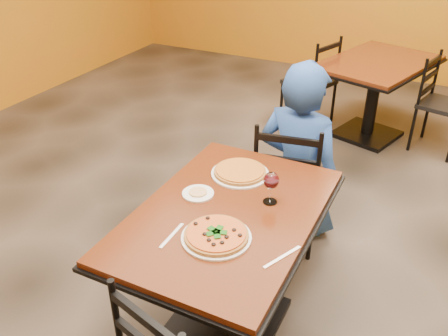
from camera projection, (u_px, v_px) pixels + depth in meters
The scene contains 16 objects.
floor at pixel (262, 266), 3.02m from camera, with size 7.00×8.00×0.01m, color black.
table_main at pixel (228, 243), 2.35m from camera, with size 0.83×1.23×0.75m.
table_second at pixel (375, 82), 4.35m from camera, with size 1.10×1.35×0.75m.
chair_main_far at pixel (289, 181), 3.05m from camera, with size 0.41×0.41×0.91m, color black, non-canonical shape.
chair_second_left at pixel (309, 82), 4.64m from camera, with size 0.41×0.41×0.90m, color black, non-canonical shape.
chair_second_right at pixel (444, 106), 4.18m from camera, with size 0.39×0.39×0.86m, color black, non-canonical shape.
diner at pixel (300, 150), 3.10m from camera, with size 0.60×0.40×1.20m, color #1B3798.
plate_main at pixel (216, 237), 2.07m from camera, with size 0.31×0.31×0.01m, color white.
pizza_main at pixel (216, 234), 2.06m from camera, with size 0.28×0.28×0.02m, color #99280B.
plate_far at pixel (240, 174), 2.54m from camera, with size 0.31×0.31×0.01m, color white.
pizza_far at pixel (240, 171), 2.53m from camera, with size 0.28×0.28×0.02m, color gold.
side_plate at pixel (198, 194), 2.37m from camera, with size 0.16×0.16×0.01m, color white.
dip at pixel (198, 192), 2.37m from camera, with size 0.09×0.09×0.01m, color tan.
wine_glass at pixel (271, 186), 2.27m from camera, with size 0.08×0.08×0.18m, color white, non-canonical shape.
fork at pixel (172, 236), 2.09m from camera, with size 0.01×0.19×0.00m, color silver.
knife at pixel (282, 257), 1.97m from camera, with size 0.01×0.21×0.00m, color silver.
Camera 1 is at (0.80, -2.16, 2.06)m, focal length 38.03 mm.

